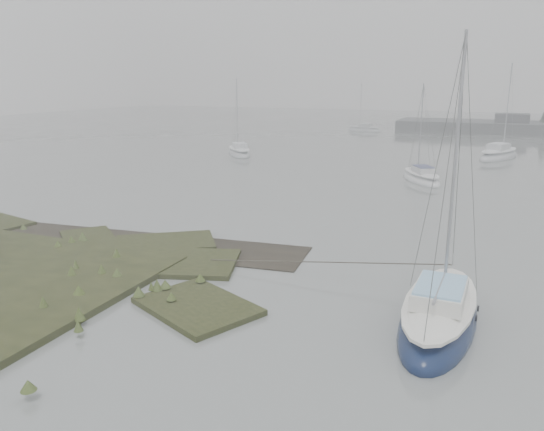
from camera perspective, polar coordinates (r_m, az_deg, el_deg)
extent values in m
plane|color=slate|center=(44.40, 11.86, 5.50)|extent=(160.00, 160.00, 0.00)
cube|color=#424247|center=(74.33, 24.36, 9.10)|extent=(4.00, 3.00, 2.20)
ellipsoid|color=#0C1837|center=(15.72, 17.48, -10.85)|extent=(2.18, 6.09, 1.46)
ellipsoid|color=silver|center=(15.49, 17.64, -8.89)|extent=(1.75, 5.30, 0.41)
cube|color=silver|center=(15.11, 17.62, -7.99)|extent=(1.36, 2.11, 0.43)
cube|color=#86B6DA|center=(15.03, 17.69, -7.14)|extent=(1.27, 1.93, 0.07)
cylinder|color=#939399|center=(15.23, 19.08, 5.31)|extent=(0.09, 0.09, 6.89)
cylinder|color=#939399|center=(14.87, 17.60, -7.37)|extent=(0.16, 2.41, 0.08)
ellipsoid|color=silver|center=(37.04, 15.73, 3.67)|extent=(3.86, 5.05, 1.19)
ellipsoid|color=silver|center=(36.96, 15.78, 4.40)|extent=(3.26, 4.35, 0.34)
cube|color=silver|center=(36.72, 15.94, 4.79)|extent=(1.75, 1.98, 0.35)
cube|color=#191C49|center=(36.69, 15.96, 5.10)|extent=(1.62, 1.83, 0.06)
cylinder|color=#939399|center=(37.16, 15.72, 9.20)|extent=(0.08, 0.08, 5.61)
cylinder|color=#939399|center=(36.57, 16.04, 5.06)|extent=(1.04, 1.73, 0.06)
ellipsoid|color=#A3A8AD|center=(48.46, -3.54, 6.61)|extent=(4.49, 5.12, 1.25)
ellipsoid|color=silver|center=(48.39, -3.55, 7.20)|extent=(3.82, 4.39, 0.35)
cube|color=silver|center=(48.14, -3.50, 7.53)|extent=(1.96, 2.07, 0.37)
cube|color=silver|center=(48.12, -3.50, 7.78)|extent=(1.81, 1.91, 0.06)
cylinder|color=#939399|center=(48.75, -3.76, 11.03)|extent=(0.08, 0.08, 5.89)
cylinder|color=#939399|center=(47.97, -3.47, 7.76)|extent=(1.31, 1.67, 0.07)
ellipsoid|color=#A9ACB2|center=(50.18, 23.18, 5.77)|extent=(4.18, 6.45, 1.49)
ellipsoid|color=silver|center=(50.10, 23.25, 6.44)|extent=(3.51, 5.56, 0.42)
cube|color=silver|center=(49.82, 23.18, 6.84)|extent=(2.01, 2.44, 0.44)
cube|color=silver|center=(49.79, 23.20, 7.12)|extent=(1.86, 2.25, 0.07)
cylinder|color=#939399|center=(50.53, 24.02, 10.78)|extent=(0.10, 0.10, 7.02)
cylinder|color=#939399|center=(49.63, 23.13, 7.10)|extent=(1.00, 2.30, 0.08)
ellipsoid|color=silver|center=(72.20, 9.86, 8.98)|extent=(4.99, 2.81, 1.15)
ellipsoid|color=silver|center=(72.16, 9.87, 9.35)|extent=(4.32, 2.34, 0.33)
cube|color=silver|center=(72.04, 10.03, 9.56)|extent=(1.85, 1.43, 0.34)
cube|color=#B5BAC0|center=(72.02, 10.03, 9.71)|extent=(1.70, 1.33, 0.05)
cylinder|color=#939399|center=(72.27, 9.54, 11.71)|extent=(0.07, 0.07, 5.42)
cylinder|color=#939399|center=(71.96, 10.13, 9.70)|extent=(1.84, 0.58, 0.06)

